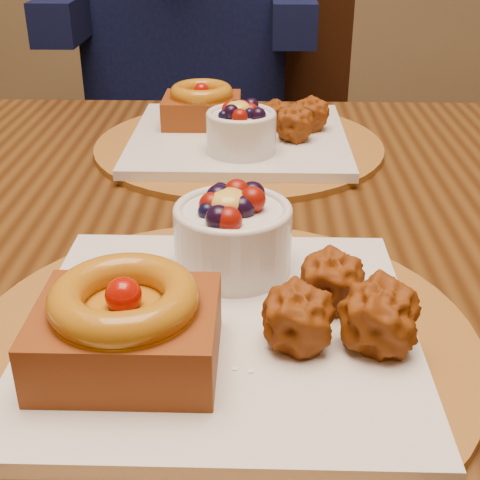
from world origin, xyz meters
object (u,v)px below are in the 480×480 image
dining_table (233,283)px  place_setting_near (217,309)px  chair_far (261,152)px  place_setting_far (237,132)px

dining_table → place_setting_near: (-0.00, -0.21, 0.11)m
dining_table → place_setting_near: bearing=-90.9°
dining_table → chair_far: bearing=87.9°
place_setting_far → dining_table: bearing=-89.4°
dining_table → place_setting_far: bearing=90.6°
place_setting_far → chair_far: bearing=87.1°
place_setting_far → place_setting_near: bearing=-90.2°
dining_table → place_setting_far: 0.24m
dining_table → chair_far: size_ratio=1.75×
place_setting_far → chair_far: size_ratio=0.42×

